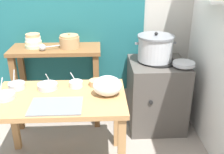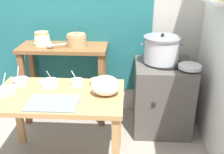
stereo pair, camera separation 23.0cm
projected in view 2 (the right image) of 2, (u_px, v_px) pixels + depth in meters
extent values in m
cube|color=#B2ADA3|center=(90.00, 5.00, 2.96)|extent=(4.40, 0.10, 2.60)
cube|color=#1E6066|center=(67.00, 1.00, 2.90)|extent=(1.90, 0.02, 2.10)
cube|color=silver|center=(216.00, 0.00, 2.20)|extent=(0.20, 0.56, 0.02)
cube|color=#B27F4C|center=(58.00, 96.00, 2.24)|extent=(1.10, 0.66, 0.04)
cube|color=#B27F4C|center=(116.00, 154.00, 2.10)|extent=(0.06, 0.06, 0.68)
cube|color=#B27F4C|center=(19.00, 114.00, 2.66)|extent=(0.06, 0.06, 0.68)
cube|color=#B27F4C|center=(118.00, 117.00, 2.61)|extent=(0.06, 0.06, 0.68)
cube|color=brown|center=(63.00, 48.00, 2.90)|extent=(0.96, 0.40, 0.04)
cube|color=brown|center=(25.00, 90.00, 2.96)|extent=(0.06, 0.06, 0.86)
cube|color=brown|center=(101.00, 92.00, 2.91)|extent=(0.06, 0.06, 0.86)
cube|color=brown|center=(34.00, 79.00, 3.23)|extent=(0.06, 0.06, 0.86)
cube|color=brown|center=(104.00, 81.00, 3.19)|extent=(0.06, 0.06, 0.86)
cube|color=#4C4742|center=(162.00, 97.00, 2.92)|extent=(0.60, 0.60, 0.76)
cylinder|color=black|center=(165.00, 63.00, 2.76)|extent=(0.36, 0.36, 0.02)
cylinder|color=black|center=(154.00, 104.00, 2.61)|extent=(0.04, 0.02, 0.04)
cylinder|color=#B7BABF|center=(161.00, 50.00, 2.73)|extent=(0.36, 0.36, 0.25)
cylinder|color=slate|center=(162.00, 38.00, 2.68)|extent=(0.38, 0.38, 0.02)
sphere|color=black|center=(163.00, 35.00, 2.66)|extent=(0.04, 0.04, 0.04)
cube|color=slate|center=(143.00, 44.00, 2.72)|extent=(0.04, 0.02, 0.02)
cube|color=slate|center=(181.00, 45.00, 2.69)|extent=(0.04, 0.02, 0.02)
cylinder|color=tan|center=(77.00, 41.00, 2.86)|extent=(0.21, 0.21, 0.12)
cylinder|color=tan|center=(76.00, 35.00, 2.83)|extent=(0.20, 0.20, 0.02)
sphere|color=tan|center=(76.00, 33.00, 2.82)|extent=(0.02, 0.02, 0.02)
cylinder|color=#B7D1AD|center=(43.00, 44.00, 2.92)|extent=(0.18, 0.18, 0.03)
cylinder|color=beige|center=(42.00, 40.00, 2.90)|extent=(0.17, 0.17, 0.04)
cylinder|color=silver|center=(42.00, 37.00, 2.88)|extent=(0.16, 0.16, 0.04)
cylinder|color=tan|center=(42.00, 33.00, 2.87)|extent=(0.15, 0.15, 0.03)
sphere|color=#B7BABF|center=(50.00, 45.00, 2.79)|extent=(0.07, 0.07, 0.07)
cylinder|color=#B7BABF|center=(63.00, 44.00, 2.83)|extent=(0.20, 0.09, 0.01)
cube|color=slate|center=(53.00, 103.00, 2.07)|extent=(0.40, 0.28, 0.01)
ellipsoid|color=white|center=(105.00, 86.00, 2.18)|extent=(0.24, 0.19, 0.17)
cylinder|color=#B7BABF|center=(190.00, 67.00, 2.60)|extent=(0.22, 0.22, 0.04)
cylinder|color=tan|center=(97.00, 82.00, 2.39)|extent=(0.13, 0.13, 0.05)
cylinder|color=brown|center=(97.00, 80.00, 2.38)|extent=(0.11, 0.11, 0.01)
cylinder|color=#B7BABF|center=(20.00, 81.00, 2.40)|extent=(0.14, 0.14, 0.05)
cylinder|color=#337238|center=(20.00, 79.00, 2.39)|extent=(0.12, 0.12, 0.01)
cylinder|color=#B7BABF|center=(18.00, 75.00, 2.38)|extent=(0.02, 0.07, 0.16)
cylinder|color=#B7BABF|center=(49.00, 83.00, 2.37)|extent=(0.17, 0.17, 0.05)
cylinder|color=brown|center=(49.00, 81.00, 2.36)|extent=(0.15, 0.15, 0.01)
cylinder|color=#B7BABF|center=(51.00, 78.00, 2.34)|extent=(0.04, 0.10, 0.16)
cylinder|color=#B7BABF|center=(6.00, 91.00, 2.24)|extent=(0.17, 0.17, 0.04)
cylinder|color=maroon|center=(6.00, 89.00, 2.23)|extent=(0.15, 0.15, 0.01)
cylinder|color=#B7BABF|center=(3.00, 84.00, 2.22)|extent=(0.03, 0.10, 0.16)
cylinder|color=silver|center=(77.00, 82.00, 2.38)|extent=(0.12, 0.12, 0.05)
cylinder|color=maroon|center=(77.00, 80.00, 2.37)|extent=(0.10, 0.10, 0.01)
cylinder|color=#B7BABF|center=(76.00, 78.00, 2.35)|extent=(0.09, 0.04, 0.14)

